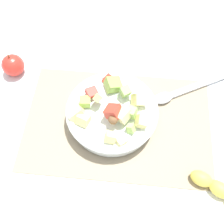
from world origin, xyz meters
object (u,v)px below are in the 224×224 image
Objects in this scene: serving_spoon at (180,92)px; banana_whole at (219,190)px; salad_bowl at (112,113)px; whole_apple at (13,65)px.

serving_spoon is 1.60× the size of banana_whole.
serving_spoon is at bearing 106.99° from banana_whole.
serving_spoon is at bearing 28.58° from salad_bowl.
salad_bowl reaches higher than banana_whole.
salad_bowl reaches higher than serving_spoon.
whole_apple reaches higher than banana_whole.
salad_bowl is 0.21m from serving_spoon.
whole_apple is (-0.49, 0.03, 0.02)m from serving_spoon.
salad_bowl is 1.70× the size of banana_whole.
whole_apple is at bearing 152.09° from banana_whole.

